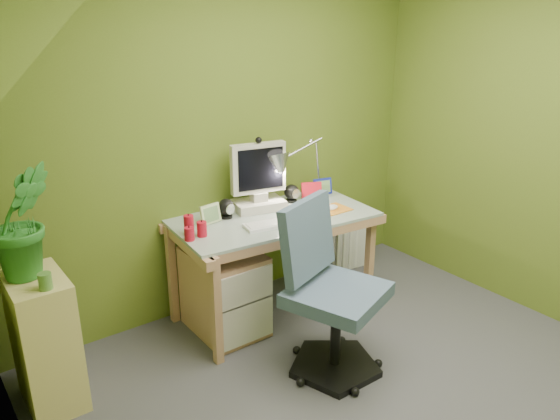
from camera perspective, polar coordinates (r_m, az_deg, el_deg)
floor at (r=3.13m, az=11.66°, el=-20.21°), size 3.20×3.20×0.01m
wall_back at (r=3.72m, az=-5.54°, el=7.65°), size 3.20×0.01×2.40m
wall_left at (r=1.74m, az=-23.93°, el=-9.16°), size 0.01×3.20×2.40m
slope_ceiling at (r=1.75m, az=-7.22°, el=15.11°), size 1.10×3.20×1.10m
desk at (r=3.76m, az=-0.61°, el=-5.72°), size 1.39×0.78×0.71m
monitor at (r=3.68m, az=-2.29°, el=3.92°), size 0.41×0.29×0.52m
speaker_left at (r=3.59m, az=-5.64°, el=0.17°), size 0.13×0.13×0.13m
speaker_right at (r=3.87m, az=1.22°, el=1.77°), size 0.12×0.12×0.13m
keyboard at (r=3.47m, az=-0.36°, el=-1.41°), size 0.44×0.21×0.02m
mousepad at (r=3.74m, az=5.35°, el=0.03°), size 0.25×0.18×0.01m
mouse at (r=3.74m, az=5.36°, el=0.25°), size 0.11×0.07×0.04m
amber_tumbler at (r=3.65m, az=2.39°, el=0.25°), size 0.08×0.08×0.09m
candle_cluster at (r=3.32m, az=-9.18°, el=-1.77°), size 0.19×0.18×0.12m
photo_frame_red at (r=3.93m, az=3.31°, el=2.01°), size 0.14×0.08×0.13m
photo_frame_blue at (r=4.05m, az=4.48°, el=2.48°), size 0.14×0.05×0.12m
photo_frame_green at (r=3.51m, az=-7.28°, el=-0.41°), size 0.15×0.04×0.12m
desk_lamp at (r=3.93m, az=3.16°, el=5.84°), size 0.60×0.27×0.63m
side_ledge at (r=3.18m, az=-23.33°, el=-12.52°), size 0.27×0.42×0.74m
potted_plant at (r=2.94m, az=-25.33°, el=-1.03°), size 0.35×0.30×0.59m
green_cup at (r=2.86m, az=-23.33°, el=-6.84°), size 0.08×0.08×0.08m
task_chair at (r=3.11m, az=6.01°, el=-8.42°), size 0.73×0.73×1.03m
radiator at (r=4.52m, az=7.07°, el=-3.51°), size 0.41×0.21×0.39m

